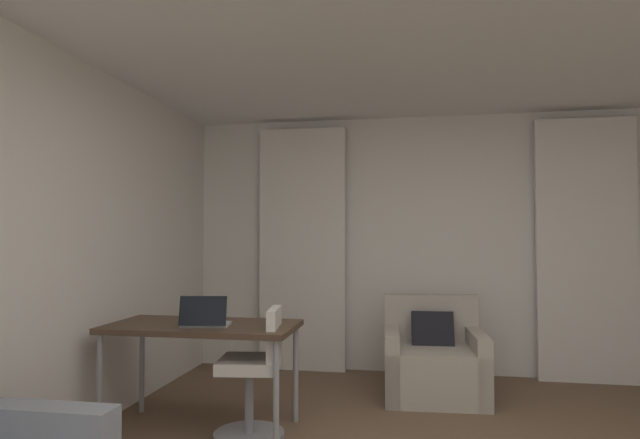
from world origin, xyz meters
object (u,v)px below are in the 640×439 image
armchair (434,363)px  laptop (205,320)px  desk_chair (255,380)px  desk (202,333)px

armchair → laptop: (-1.58, -1.21, 0.51)m
desk_chair → laptop: laptop is taller
laptop → desk: bearing=120.8°
desk → desk_chair: (0.42, -0.08, -0.29)m
desk → laptop: size_ratio=3.75×
desk → desk_chair: 0.52m
armchair → laptop: laptop is taller
armchair → desk: 2.02m
armchair → desk_chair: (-1.23, -1.19, 0.11)m
desk → desk_chair: size_ratio=1.52×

